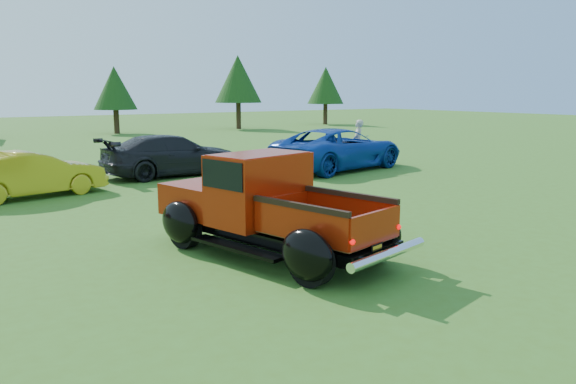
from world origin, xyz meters
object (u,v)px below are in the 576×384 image
object	(u,v)px
show_car_yellow	(32,174)
show_car_grey	(172,155)
show_car_blue	(339,149)
tree_mid_right	(115,88)
pickup_truck	(259,205)
spectator	(358,142)
tree_east	(238,79)
tree_far_east	(326,86)

from	to	relation	value
show_car_yellow	show_car_grey	distance (m)	4.88
show_car_yellow	show_car_blue	size ratio (longest dim) A/B	0.70
tree_mid_right	show_car_yellow	distance (m)	23.30
pickup_truck	show_car_blue	size ratio (longest dim) A/B	0.93
show_car_blue	spectator	distance (m)	1.96
show_car_yellow	show_car_grey	xyz separation A→B (m)	(4.63, 1.54, 0.07)
show_car_grey	show_car_blue	distance (m)	5.88
tree_mid_right	pickup_truck	bearing A→B (deg)	-103.04
tree_mid_right	show_car_grey	distance (m)	20.42
show_car_blue	spectator	bearing A→B (deg)	-72.38
tree_east	tree_far_east	xyz separation A→B (m)	(9.00, 1.00, -0.41)
tree_mid_right	tree_far_east	size ratio (longest dim) A/B	0.92
tree_east	spectator	distance (m)	21.45
tree_far_east	show_car_blue	size ratio (longest dim) A/B	0.90
tree_mid_right	tree_far_east	world-z (taller)	tree_far_east
spectator	show_car_yellow	bearing A→B (deg)	-36.56
show_car_yellow	show_car_grey	bearing A→B (deg)	-81.89
tree_mid_right	show_car_grey	world-z (taller)	tree_mid_right
tree_mid_right	show_car_yellow	world-z (taller)	tree_mid_right
tree_mid_right	show_car_grey	bearing A→B (deg)	-102.61
show_car_grey	tree_far_east	bearing A→B (deg)	-50.28
tree_far_east	pickup_truck	xyz separation A→B (m)	(-24.75, -29.62, -2.42)
pickup_truck	show_car_grey	world-z (taller)	pickup_truck
spectator	show_car_grey	bearing A→B (deg)	-47.14
tree_east	show_car_yellow	xyz separation A→B (m)	(-18.06, -20.84, -3.04)
tree_mid_right	show_car_grey	size ratio (longest dim) A/B	0.94
tree_mid_right	show_car_blue	xyz separation A→B (m)	(1.10, -21.78, -2.23)
show_car_yellow	spectator	world-z (taller)	spectator
tree_mid_right	show_car_yellow	size ratio (longest dim) A/B	1.18
spectator	show_car_blue	bearing A→B (deg)	-10.80
show_car_grey	spectator	bearing A→B (deg)	-100.69
spectator	tree_east	bearing A→B (deg)	-145.74
show_car_blue	spectator	xyz separation A→B (m)	(1.73, 0.92, 0.11)
show_car_blue	show_car_yellow	bearing A→B (deg)	77.06
pickup_truck	spectator	xyz separation A→B (m)	(9.58, 8.27, 0.02)
tree_far_east	pickup_truck	bearing A→B (deg)	-129.87
tree_mid_right	pickup_truck	xyz separation A→B (m)	(-6.75, -29.12, -2.15)
show_car_grey	pickup_truck	bearing A→B (deg)	163.61
tree_east	show_car_yellow	size ratio (longest dim) A/B	1.45
pickup_truck	show_car_grey	distance (m)	9.61
show_car_yellow	spectator	size ratio (longest dim) A/B	2.20
tree_east	spectator	bearing A→B (deg)	-106.86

